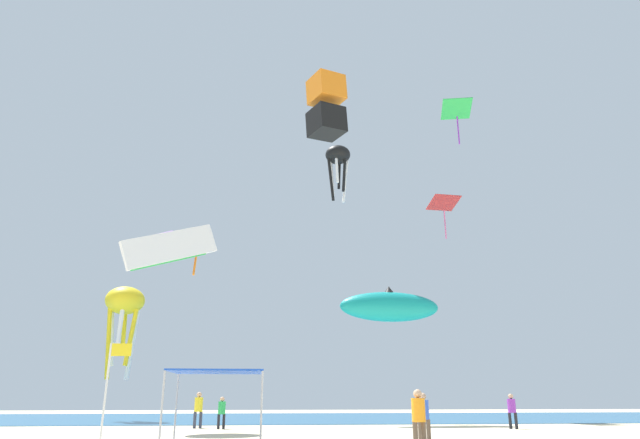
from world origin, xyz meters
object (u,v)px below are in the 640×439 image
(person_near_tent, at_px, (222,410))
(person_rightmost, at_px, (512,408))
(person_far_shore, at_px, (419,414))
(kite_delta_purple, at_px, (172,236))
(canopy_tent, at_px, (218,374))
(person_central, at_px, (423,413))
(kite_parafoil_white, at_px, (170,247))
(kite_diamond_green, at_px, (457,111))
(kite_octopus_yellow, at_px, (125,305))
(kite_box_orange, at_px, (326,106))
(kite_diamond_red, at_px, (444,205))
(kite_octopus_black, at_px, (338,158))
(kite_inflatable_teal, at_px, (389,307))
(person_leftmost, at_px, (198,407))
(banner_flag, at_px, (109,387))

(person_near_tent, distance_m, person_rightmost, 15.70)
(person_far_shore, height_order, kite_delta_purple, kite_delta_purple)
(canopy_tent, bearing_deg, person_rightmost, 32.05)
(person_near_tent, distance_m, person_central, 12.78)
(person_central, distance_m, kite_parafoil_white, 13.48)
(kite_delta_purple, relative_size, kite_diamond_green, 1.41)
(kite_octopus_yellow, xyz_separation_m, kite_box_orange, (13.38, -15.87, 8.47))
(person_central, relative_size, kite_delta_purple, 0.49)
(person_far_shore, xyz_separation_m, kite_octopus_yellow, (-15.61, 23.09, 7.00))
(person_rightmost, relative_size, kite_octopus_yellow, 0.27)
(person_rightmost, distance_m, kite_diamond_red, 19.78)
(kite_diamond_green, bearing_deg, kite_box_orange, 28.71)
(person_central, height_order, kite_parafoil_white, kite_parafoil_white)
(person_near_tent, relative_size, kite_box_orange, 0.47)
(kite_octopus_black, bearing_deg, kite_diamond_red, -74.09)
(kite_octopus_yellow, xyz_separation_m, kite_inflatable_teal, (18.62, -6.25, -0.78))
(person_near_tent, xyz_separation_m, kite_octopus_black, (7.87, 10.31, 19.84))
(person_far_shore, height_order, kite_diamond_red, kite_diamond_red)
(canopy_tent, height_order, kite_inflatable_teal, kite_inflatable_teal)
(person_far_shore, distance_m, kite_inflatable_teal, 18.20)
(kite_box_orange, distance_m, kite_diamond_green, 8.71)
(kite_delta_purple, height_order, kite_diamond_green, kite_diamond_green)
(kite_box_orange, bearing_deg, kite_diamond_green, -98.62)
(person_far_shore, relative_size, kite_octopus_black, 0.38)
(person_central, distance_m, kite_box_orange, 16.39)
(kite_parafoil_white, height_order, kite_delta_purple, kite_delta_purple)
(person_far_shore, xyz_separation_m, kite_box_orange, (-2.23, 7.21, 15.47))
(person_leftmost, height_order, kite_diamond_green, kite_diamond_green)
(kite_parafoil_white, height_order, kite_octopus_black, kite_octopus_black)
(kite_octopus_black, bearing_deg, kite_inflatable_teal, -142.40)
(person_near_tent, relative_size, kite_diamond_green, 0.63)
(canopy_tent, bearing_deg, kite_octopus_black, 70.94)
(canopy_tent, bearing_deg, kite_diamond_red, 52.62)
(kite_parafoil_white, bearing_deg, kite_octopus_black, -151.20)
(kite_diamond_red, distance_m, kite_inflatable_teal, 13.11)
(canopy_tent, relative_size, person_far_shore, 1.73)
(person_central, xyz_separation_m, kite_diamond_red, (8.34, 19.95, 15.87))
(kite_diamond_red, distance_m, kite_diamond_green, 13.89)
(canopy_tent, distance_m, person_leftmost, 11.98)
(canopy_tent, height_order, person_rightmost, canopy_tent)
(person_far_shore, relative_size, kite_delta_purple, 0.52)
(person_central, bearing_deg, canopy_tent, 29.69)
(person_leftmost, relative_size, kite_diamond_green, 0.73)
(canopy_tent, height_order, kite_diamond_red, kite_diamond_red)
(kite_octopus_yellow, bearing_deg, canopy_tent, -161.37)
(person_rightmost, xyz_separation_m, kite_box_orange, (-10.51, -4.11, 15.53))
(kite_delta_purple, relative_size, kite_octopus_black, 0.74)
(person_far_shore, bearing_deg, kite_octopus_black, 67.42)
(banner_flag, bearing_deg, person_central, 28.01)
(banner_flag, height_order, kite_octopus_black, kite_octopus_black)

